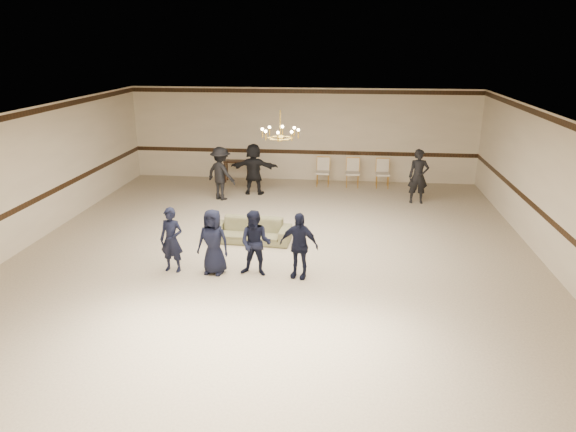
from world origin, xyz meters
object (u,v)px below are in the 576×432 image
(boy_d, at_px, (299,245))
(banquet_chair_left, at_px, (323,172))
(adult_left, at_px, (221,173))
(adult_mid, at_px, (254,169))
(adult_right, at_px, (418,176))
(chandelier, at_px, (280,124))
(banquet_chair_mid, at_px, (353,173))
(boy_b, at_px, (213,242))
(boy_a, at_px, (172,240))
(banquet_chair_right, at_px, (383,174))
(boy_c, at_px, (256,244))
(console_table, at_px, (237,171))
(settee, at_px, (251,230))

(boy_d, relative_size, banquet_chair_left, 1.48)
(boy_d, height_order, adult_left, adult_left)
(adult_mid, xyz_separation_m, adult_right, (5.10, -0.40, 0.00))
(chandelier, distance_m, banquet_chair_mid, 6.04)
(adult_mid, bearing_deg, boy_b, 91.40)
(boy_d, bearing_deg, adult_right, 73.93)
(boy_a, bearing_deg, adult_right, 51.97)
(adult_mid, bearing_deg, banquet_chair_right, -163.77)
(boy_c, xyz_separation_m, console_table, (-1.95, 7.48, -0.33))
(boy_d, relative_size, adult_mid, 0.86)
(adult_mid, distance_m, banquet_chair_mid, 3.41)
(boy_a, height_order, adult_right, adult_right)
(chandelier, distance_m, boy_b, 3.20)
(boy_c, bearing_deg, adult_left, 116.58)
(chandelier, relative_size, console_table, 1.04)
(chandelier, distance_m, adult_left, 4.50)
(adult_right, relative_size, banquet_chair_mid, 1.74)
(banquet_chair_mid, bearing_deg, boy_d, -102.23)
(boy_a, relative_size, console_table, 1.57)
(banquet_chair_mid, xyz_separation_m, console_table, (-4.00, 0.20, -0.10))
(console_table, bearing_deg, adult_mid, -60.29)
(settee, bearing_deg, adult_right, 43.55)
(banquet_chair_mid, xyz_separation_m, banquet_chair_right, (1.00, 0.00, 0.00))
(banquet_chair_right, relative_size, console_table, 1.06)
(boy_a, distance_m, banquet_chair_left, 7.82)
(adult_right, relative_size, banquet_chair_right, 1.74)
(adult_mid, height_order, banquet_chair_mid, adult_mid)
(console_table, bearing_deg, boy_b, -82.56)
(banquet_chair_left, bearing_deg, boy_b, -101.24)
(settee, height_order, banquet_chair_mid, banquet_chair_mid)
(adult_right, bearing_deg, banquet_chair_mid, 137.99)
(chandelier, distance_m, banquet_chair_right, 6.41)
(boy_b, distance_m, adult_left, 5.45)
(adult_right, height_order, banquet_chair_left, adult_right)
(boy_a, distance_m, boy_b, 0.90)
(boy_c, xyz_separation_m, banquet_chair_mid, (2.05, 7.28, -0.23))
(adult_mid, height_order, banquet_chair_right, adult_mid)
(boy_c, distance_m, boy_d, 0.90)
(settee, distance_m, console_table, 5.79)
(adult_right, distance_m, banquet_chair_left, 3.39)
(banquet_chair_right, bearing_deg, banquet_chair_left, 176.72)
(banquet_chair_left, xyz_separation_m, banquet_chair_right, (2.00, 0.00, 0.00))
(boy_b, bearing_deg, console_table, 106.67)
(boy_d, height_order, settee, boy_d)
(boy_a, relative_size, adult_left, 0.86)
(boy_d, xyz_separation_m, settee, (-1.35, 1.89, -0.42))
(boy_b, xyz_separation_m, adult_right, (4.90, 5.63, 0.12))
(boy_a, height_order, banquet_chair_mid, boy_a)
(chandelier, bearing_deg, adult_mid, 108.93)
(adult_left, relative_size, banquet_chair_mid, 1.74)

